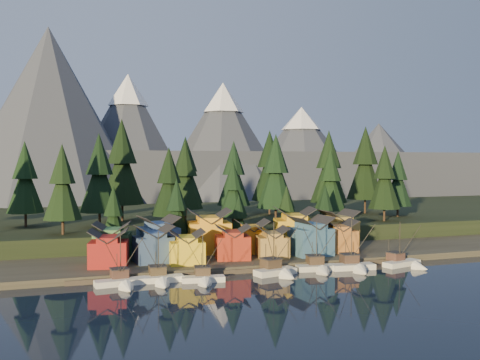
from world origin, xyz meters
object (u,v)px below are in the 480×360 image
object	(u,v)px
boat_0	(123,276)
boat_5	(355,260)
house_back_1	(158,235)
boat_1	(160,273)
boat_2	(204,272)
boat_4	(319,261)
house_front_0	(109,247)
boat_6	(406,258)
boat_3	(278,264)
house_back_0	(112,240)
house_front_1	(153,243)

from	to	relation	value
boat_0	boat_5	bearing A→B (deg)	-7.57
boat_5	house_back_1	xyz separation A→B (m)	(-40.50, 23.91, 4.22)
boat_0	boat_1	bearing A→B (deg)	-3.20
boat_2	boat_4	size ratio (longest dim) A/B	0.90
boat_0	house_front_0	xyz separation A→B (m)	(-1.51, 13.65, 3.71)
boat_6	boat_1	bearing A→B (deg)	163.60
boat_3	boat_4	size ratio (longest dim) A/B	1.05
house_back_0	house_back_1	distance (m)	11.38
boat_3	house_front_0	size ratio (longest dim) A/B	1.33
boat_3	boat_4	distance (m)	10.37
house_front_0	house_back_0	size ratio (longest dim) A/B	0.98
house_back_0	boat_3	bearing A→B (deg)	-20.35
boat_2	house_back_1	world-z (taller)	house_back_1
boat_0	boat_5	xyz separation A→B (m)	(51.65, -1.21, 0.34)
boat_2	boat_5	bearing A→B (deg)	10.41
boat_0	boat_1	size ratio (longest dim) A/B	1.03
boat_6	house_back_0	size ratio (longest dim) A/B	1.18
house_front_1	boat_5	bearing A→B (deg)	-27.28
boat_0	boat_4	size ratio (longest dim) A/B	0.97
boat_0	boat_6	size ratio (longest dim) A/B	1.03
boat_5	boat_4	bearing A→B (deg)	176.24
house_front_1	boat_0	bearing A→B (deg)	-124.77
house_front_1	house_back_0	world-z (taller)	house_back_0
boat_1	house_front_1	xyz separation A→B (m)	(1.20, 15.29, 3.83)
boat_2	boat_5	xyz separation A→B (m)	(35.66, 0.91, 0.33)
boat_0	house_back_1	size ratio (longest dim) A/B	1.19
boat_3	house_front_1	world-z (taller)	boat_3
boat_1	house_front_0	bearing A→B (deg)	124.57
boat_4	boat_3	bearing A→B (deg)	-166.40
boat_3	boat_1	bearing A→B (deg)	164.59
boat_6	boat_0	bearing A→B (deg)	164.13
boat_4	boat_6	size ratio (longest dim) A/B	1.06
boat_3	house_front_0	distance (m)	37.56
boat_0	boat_6	xyz separation A→B (m)	(65.32, -1.25, 0.03)
boat_2	house_back_0	size ratio (longest dim) A/B	1.12
boat_0	boat_4	world-z (taller)	boat_4
boat_2	house_front_0	xyz separation A→B (m)	(-17.50, 15.77, 3.70)
boat_0	boat_3	world-z (taller)	boat_3
boat_0	boat_4	bearing A→B (deg)	-5.84
boat_0	boat_5	size ratio (longest dim) A/B	0.94
house_front_0	house_front_1	world-z (taller)	house_front_1
boat_3	house_front_1	distance (m)	29.55
house_back_0	boat_5	bearing A→B (deg)	-10.46
boat_1	house_back_1	size ratio (longest dim) A/B	1.16
house_front_0	house_front_1	bearing A→B (deg)	22.73
boat_2	boat_3	bearing A→B (deg)	13.81
boat_1	boat_6	xyz separation A→B (m)	(57.83, -1.65, -0.00)
boat_5	boat_6	bearing A→B (deg)	6.38
house_back_0	house_back_1	world-z (taller)	house_back_1
boat_6	house_front_1	world-z (taller)	boat_6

